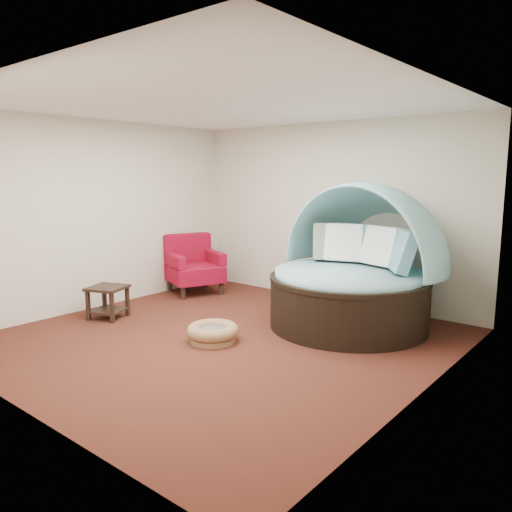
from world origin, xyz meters
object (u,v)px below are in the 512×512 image
Objects in this scene: pet_basket at (213,332)px; side_table at (108,298)px; canopy_daybed at (356,260)px; red_armchair at (193,266)px.

pet_basket is 1.24× the size of side_table.
canopy_daybed is 3.16× the size of pet_basket.
canopy_daybed reaches higher than red_armchair.
pet_basket is (-0.98, -1.71, -0.77)m from canopy_daybed.
side_table is (-2.82, -1.92, -0.59)m from canopy_daybed.
side_table reaches higher than pet_basket.
red_armchair is (-3.04, -0.07, -0.43)m from canopy_daybed.
pet_basket is 0.70× the size of red_armchair.
red_armchair reaches higher than side_table.
red_armchair is at bearing 141.33° from pet_basket.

